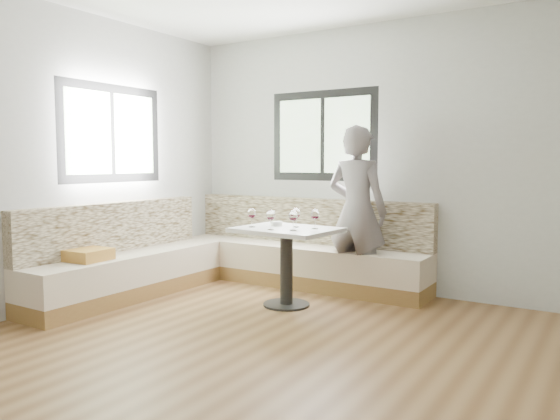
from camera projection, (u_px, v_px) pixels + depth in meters
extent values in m
cube|color=brown|center=(266.00, 368.00, 3.62)|extent=(5.00, 5.00, 0.01)
cube|color=#B7B7B2|center=(401.00, 158.00, 5.60)|extent=(5.00, 0.01, 2.80)
cube|color=#B7B7B2|center=(31.00, 158.00, 4.83)|extent=(0.01, 5.00, 2.80)
cube|color=black|center=(323.00, 136.00, 6.05)|extent=(1.30, 0.02, 1.00)
cube|color=black|center=(112.00, 133.00, 5.56)|extent=(0.02, 1.30, 1.00)
cube|color=olive|center=(299.00, 278.00, 6.05)|extent=(2.90, 0.55, 0.16)
cube|color=beige|center=(299.00, 258.00, 6.03)|extent=(2.90, 0.55, 0.29)
cube|color=beige|center=(308.00, 220.00, 6.16)|extent=(2.90, 0.14, 0.50)
cube|color=olive|center=(128.00, 289.00, 5.50)|extent=(0.55, 2.25, 0.16)
cube|color=beige|center=(128.00, 267.00, 5.48)|extent=(0.55, 2.25, 0.29)
cube|color=beige|center=(113.00, 227.00, 5.55)|extent=(0.14, 2.25, 0.50)
cube|color=#BE893E|center=(87.00, 255.00, 5.06)|extent=(0.38, 0.38, 0.11)
cylinder|color=black|center=(286.00, 304.00, 5.19)|extent=(0.44, 0.44, 0.02)
cylinder|color=black|center=(286.00, 269.00, 5.16)|extent=(0.12, 0.12, 0.70)
cube|color=silver|center=(286.00, 230.00, 5.12)|extent=(0.95, 0.76, 0.04)
imported|color=slate|center=(357.00, 211.00, 5.50)|extent=(0.65, 0.44, 1.73)
cylinder|color=white|center=(277.00, 224.00, 5.27)|extent=(0.11, 0.11, 0.04)
sphere|color=black|center=(279.00, 222.00, 5.27)|extent=(0.02, 0.02, 0.02)
sphere|color=black|center=(276.00, 222.00, 5.29)|extent=(0.02, 0.02, 0.02)
sphere|color=black|center=(276.00, 223.00, 5.26)|extent=(0.02, 0.02, 0.02)
cylinder|color=white|center=(252.00, 227.00, 5.17)|extent=(0.06, 0.06, 0.01)
cylinder|color=white|center=(252.00, 222.00, 5.17)|extent=(0.01, 0.01, 0.08)
ellipsoid|color=white|center=(252.00, 213.00, 5.16)|extent=(0.08, 0.08, 0.10)
cylinder|color=#400714|center=(252.00, 216.00, 5.16)|extent=(0.06, 0.06, 0.02)
cylinder|color=white|center=(271.00, 230.00, 4.97)|extent=(0.06, 0.06, 0.01)
cylinder|color=white|center=(271.00, 225.00, 4.96)|extent=(0.01, 0.01, 0.08)
ellipsoid|color=white|center=(271.00, 215.00, 4.95)|extent=(0.08, 0.08, 0.10)
cylinder|color=#400714|center=(271.00, 218.00, 4.96)|extent=(0.06, 0.06, 0.02)
cylinder|color=white|center=(293.00, 230.00, 4.92)|extent=(0.06, 0.06, 0.01)
cylinder|color=white|center=(293.00, 226.00, 4.92)|extent=(0.01, 0.01, 0.08)
ellipsoid|color=white|center=(293.00, 216.00, 4.91)|extent=(0.08, 0.08, 0.10)
cylinder|color=#400714|center=(293.00, 218.00, 4.91)|extent=(0.06, 0.06, 0.02)
cylinder|color=white|center=(296.00, 227.00, 5.17)|extent=(0.06, 0.06, 0.01)
cylinder|color=white|center=(296.00, 222.00, 5.17)|extent=(0.01, 0.01, 0.08)
ellipsoid|color=white|center=(296.00, 213.00, 5.16)|extent=(0.08, 0.08, 0.10)
cylinder|color=#400714|center=(296.00, 216.00, 5.16)|extent=(0.06, 0.06, 0.02)
cylinder|color=white|center=(315.00, 229.00, 5.04)|extent=(0.06, 0.06, 0.01)
cylinder|color=white|center=(315.00, 224.00, 5.04)|extent=(0.01, 0.01, 0.08)
ellipsoid|color=white|center=(315.00, 214.00, 5.03)|extent=(0.08, 0.08, 0.10)
cylinder|color=#400714|center=(315.00, 217.00, 5.03)|extent=(0.06, 0.06, 0.02)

